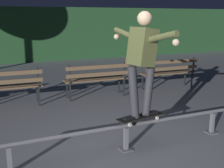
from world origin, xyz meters
The scene contains 8 objects.
ground_plane centered at (0.00, 0.00, 0.00)m, with size 90.00×90.00×0.00m, color slate.
hedge_backdrop centered at (0.00, 10.45, 1.21)m, with size 24.00×1.20×2.42m, color #234C28.
grind_rail centered at (0.00, 0.25, 0.32)m, with size 3.94×0.18×0.42m.
skateboard centered at (0.25, 0.25, 0.49)m, with size 0.80×0.32×0.09m.
skateboarder centered at (0.25, 0.25, 1.43)m, with size 0.63×1.39×1.56m.
park_bench_left_center centered at (-1.49, 3.19, 0.54)m, with size 1.61×0.47×0.88m.
park_bench_right_center centered at (0.66, 3.19, 0.54)m, with size 1.61×0.47×0.88m.
park_bench_rightmost centered at (2.81, 3.19, 0.54)m, with size 1.61×0.47×0.88m.
Camera 1 is at (-1.85, -3.42, 1.97)m, focal length 46.75 mm.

